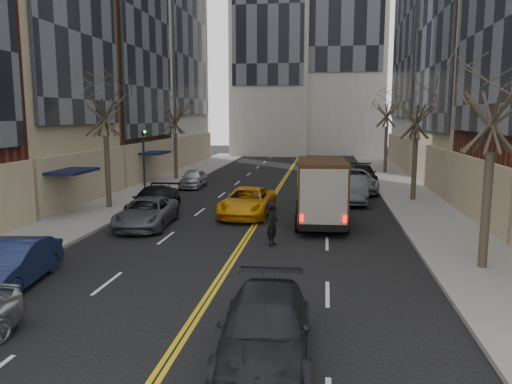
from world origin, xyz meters
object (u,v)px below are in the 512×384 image
Objects in this scene: pedestrian at (273,224)px; ups_truck at (321,192)px; taxi at (247,202)px; observer_sedan at (265,328)px.

ups_truck is at bearing -14.63° from pedestrian.
taxi is at bearing 152.47° from ups_truck.
observer_sedan is 2.71× the size of pedestrian.
observer_sedan is 15.83m from taxi.
taxi is 6.26m from pedestrian.
ups_truck is 13.83m from observer_sedan.
taxi is at bearing 97.38° from observer_sedan.
observer_sedan is at bearing -97.06° from ups_truck.
ups_truck is 1.12× the size of taxi.
pedestrian reaches higher than taxi.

